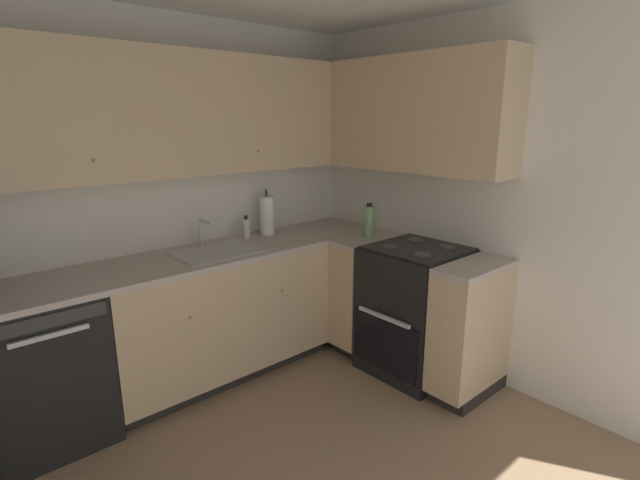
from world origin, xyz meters
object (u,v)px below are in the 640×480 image
object	(u,v)px
oven_range	(415,309)
oil_bottle	(369,221)
paper_towel_roll	(267,215)
dishwasher	(44,369)
soap_bottle	(246,228)

from	to	relation	value
oven_range	oil_bottle	xyz separation A→B (m)	(-0.02, 0.45, 0.57)
paper_towel_roll	oil_bottle	distance (m)	0.79
dishwasher	soap_bottle	size ratio (longest dim) A/B	5.10
dishwasher	paper_towel_roll	xyz separation A→B (m)	(1.65, 0.16, 0.62)
paper_towel_roll	oil_bottle	size ratio (longest dim) A/B	1.36
oven_range	paper_towel_roll	bearing A→B (deg)	117.28
dishwasher	oil_bottle	distance (m)	2.29
dishwasher	oil_bottle	world-z (taller)	oil_bottle
oil_bottle	dishwasher	bearing A→B (deg)	168.76
oven_range	soap_bottle	world-z (taller)	soap_bottle
oven_range	paper_towel_roll	world-z (taller)	paper_towel_roll
dishwasher	paper_towel_roll	world-z (taller)	paper_towel_roll
soap_bottle	oil_bottle	world-z (taller)	oil_bottle
oven_range	paper_towel_roll	xyz separation A→B (m)	(-0.54, 1.04, 0.60)
dishwasher	oven_range	distance (m)	2.36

